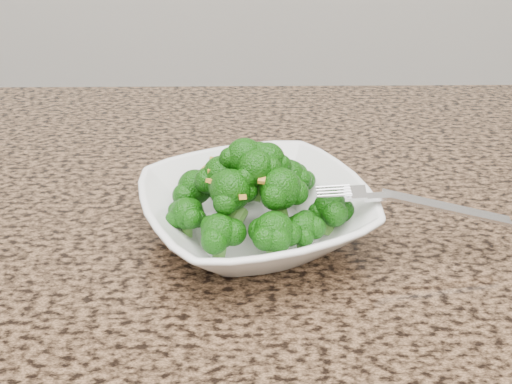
{
  "coord_description": "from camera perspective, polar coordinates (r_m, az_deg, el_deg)",
  "views": [
    {
      "loc": [
        0.12,
        -0.12,
        1.24
      ],
      "look_at": [
        0.13,
        0.4,
        0.95
      ],
      "focal_mm": 45.0,
      "sensor_mm": 36.0,
      "label": 1
    }
  ],
  "objects": [
    {
      "name": "garlic_topping",
      "position": [
        0.57,
        -0.0,
        6.17
      ],
      "size": [
        0.11,
        0.11,
        0.01
      ],
      "primitive_type": null,
      "color": "gold",
      "rests_on": "broccoli_pile"
    },
    {
      "name": "broccoli_pile",
      "position": [
        0.58,
        -0.0,
        2.95
      ],
      "size": [
        0.19,
        0.19,
        0.06
      ],
      "primitive_type": null,
      "color": "#125309",
      "rests_on": "bowl"
    },
    {
      "name": "bowl",
      "position": [
        0.61,
        -0.0,
        -1.98
      ],
      "size": [
        0.27,
        0.27,
        0.05
      ],
      "primitive_type": "imported",
      "rotation": [
        0.0,
        0.0,
        0.36
      ],
      "color": "white",
      "rests_on": "granite_counter"
    },
    {
      "name": "fork",
      "position": [
        0.58,
        11.17,
        -0.39
      ],
      "size": [
        0.2,
        0.05,
        0.01
      ],
      "primitive_type": null,
      "rotation": [
        0.0,
        0.0,
        -0.08
      ],
      "color": "silver",
      "rests_on": "bowl"
    },
    {
      "name": "granite_counter",
      "position": [
        0.57,
        -13.28,
        -10.65
      ],
      "size": [
        1.64,
        1.04,
        0.03
      ],
      "primitive_type": "cube",
      "color": "brown",
      "rests_on": "cabinet"
    }
  ]
}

